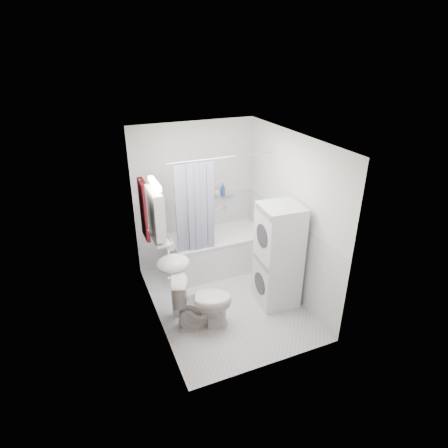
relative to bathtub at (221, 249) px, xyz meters
name	(u,v)px	position (x,y,z in m)	size (l,w,h in m)	color
floor	(226,301)	(-0.30, -0.92, -0.35)	(2.60, 2.60, 0.00)	silver
room_walls	(226,209)	(-0.30, -0.92, 1.14)	(2.60, 2.60, 2.60)	silver
wainscot	(218,257)	(-0.30, -0.63, 0.25)	(1.98, 2.58, 2.58)	white
door	(169,278)	(-1.25, -1.47, 0.65)	(0.05, 2.00, 2.00)	brown
bathtub	(221,249)	(0.00, 0.00, 0.00)	(1.65, 0.78, 0.63)	white
tub_spout	(225,207)	(0.20, 0.33, 0.60)	(0.04, 0.04, 0.12)	silver
curtain_rod	(230,157)	(0.00, -0.33, 1.65)	(0.02, 0.02, 1.83)	silver
shower_curtain	(195,212)	(-0.54, -0.33, 0.90)	(0.55, 0.02, 1.45)	#151A4C
sink	(174,273)	(-1.05, -0.93, 0.36)	(0.44, 0.37, 1.04)	white
medicine_cabinet	(156,212)	(-1.21, -0.82, 1.22)	(0.13, 0.50, 0.71)	white
shelf	(159,238)	(-1.19, -0.82, 0.85)	(0.18, 0.54, 0.03)	silver
shower_caddy	(228,195)	(0.25, 0.32, 0.80)	(0.22, 0.06, 0.02)	silver
towel	(144,209)	(-1.24, -0.17, 1.00)	(0.07, 0.36, 0.88)	maroon
washer_dryer	(278,256)	(0.38, -1.18, 0.42)	(0.58, 0.57, 1.52)	white
toilet	(202,301)	(-0.79, -1.26, 0.04)	(0.44, 0.79, 0.78)	white
soap_pump	(171,247)	(-1.01, -0.67, 0.60)	(0.08, 0.17, 0.08)	gray
shelf_bottle	(162,239)	(-1.19, -0.97, 0.90)	(0.07, 0.18, 0.07)	gray
shelf_cup	(157,229)	(-1.19, -0.70, 0.92)	(0.10, 0.09, 0.10)	gray
shampoo_a	(216,193)	(0.05, 0.32, 0.88)	(0.13, 0.17, 0.13)	gray
shampoo_b	(223,193)	(0.17, 0.32, 0.85)	(0.08, 0.21, 0.08)	#294EA6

